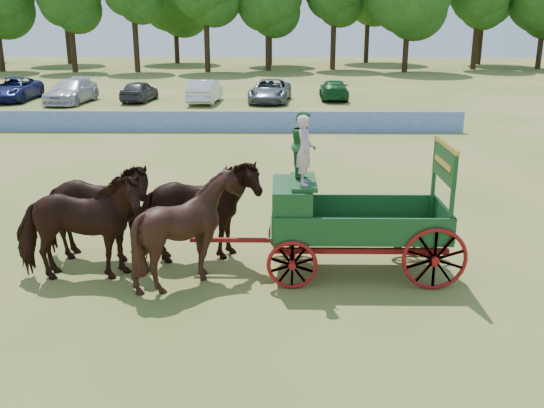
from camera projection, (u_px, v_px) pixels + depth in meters
The scene contains 8 objects.
ground at pixel (158, 275), 13.64m from camera, with size 160.00×160.00×0.00m, color #A58A4A.
horse_lead_left at pixel (79, 228), 13.06m from camera, with size 1.32×2.90×2.45m, color black.
horse_lead_right at pixel (94, 212), 14.11m from camera, with size 1.32×2.90×2.45m, color black.
horse_wheel_left at pixel (190, 228), 13.03m from camera, with size 1.98×2.23×2.46m, color black.
horse_wheel_right at pixel (197, 212), 14.08m from camera, with size 1.32×2.90×2.45m, color black.
farm_dray at pixel (327, 205), 13.43m from camera, with size 6.00×2.00×3.63m.
sponsor_banner at pixel (207, 122), 30.71m from camera, with size 26.00×0.08×1.05m, color #1E39A5.
parked_cars at pixel (118, 90), 41.95m from camera, with size 34.49×7.30×1.61m.
Camera 1 is at (2.74, -12.53, 5.55)m, focal length 40.00 mm.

